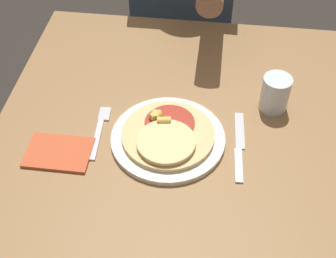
# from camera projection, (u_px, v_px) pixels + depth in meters

# --- Properties ---
(dining_table) EXTENTS (0.97, 0.97, 0.74)m
(dining_table) POSITION_uv_depth(u_px,v_px,m) (187.00, 163.00, 1.22)
(dining_table) COLOR olive
(dining_table) RESTS_ON ground_plane
(plate) EXTENTS (0.27, 0.27, 0.01)m
(plate) POSITION_uv_depth(u_px,v_px,m) (168.00, 138.00, 1.12)
(plate) COLOR silver
(plate) RESTS_ON dining_table
(pizza) EXTENTS (0.22, 0.22, 0.04)m
(pizza) POSITION_uv_depth(u_px,v_px,m) (167.00, 135.00, 1.11)
(pizza) COLOR #DBBC7A
(pizza) RESTS_ON plate
(fork) EXTENTS (0.03, 0.18, 0.00)m
(fork) POSITION_uv_depth(u_px,v_px,m) (100.00, 129.00, 1.15)
(fork) COLOR silver
(fork) RESTS_ON dining_table
(knife) EXTENTS (0.03, 0.22, 0.00)m
(knife) POSITION_uv_depth(u_px,v_px,m) (239.00, 147.00, 1.11)
(knife) COLOR silver
(knife) RESTS_ON dining_table
(drinking_glass) EXTENTS (0.07, 0.07, 0.10)m
(drinking_glass) POSITION_uv_depth(u_px,v_px,m) (275.00, 93.00, 1.17)
(drinking_glass) COLOR silver
(drinking_glass) RESTS_ON dining_table
(napkin) EXTENTS (0.15, 0.11, 0.01)m
(napkin) POSITION_uv_depth(u_px,v_px,m) (59.00, 153.00, 1.10)
(napkin) COLOR #C6512D
(napkin) RESTS_ON dining_table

